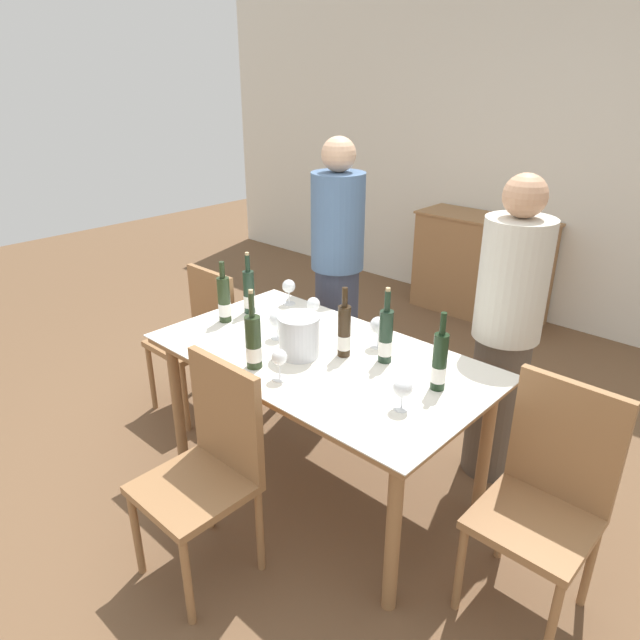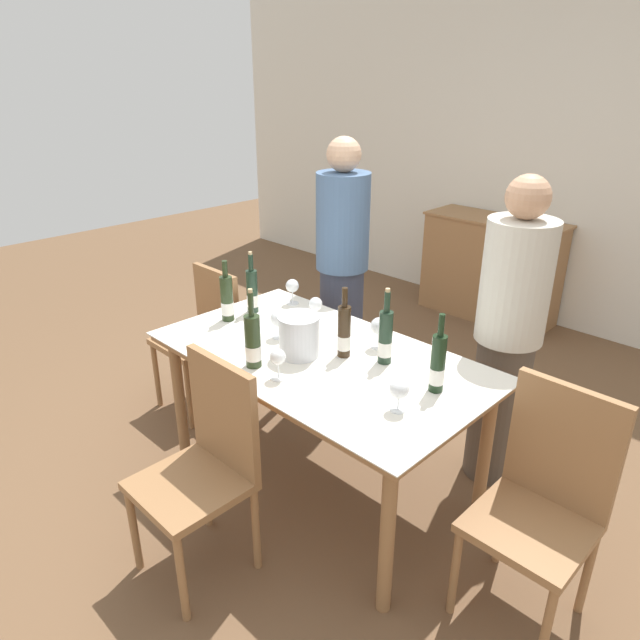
% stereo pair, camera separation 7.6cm
% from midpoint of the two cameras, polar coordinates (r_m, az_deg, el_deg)
% --- Properties ---
extents(ground_plane, '(12.00, 12.00, 0.00)m').
position_cam_midpoint_polar(ground_plane, '(3.16, -0.71, -16.00)').
color(ground_plane, brown).
extents(back_wall, '(8.00, 0.10, 2.80)m').
position_cam_midpoint_polar(back_wall, '(5.06, 23.91, 14.67)').
color(back_wall, silver).
rests_on(back_wall, ground_plane).
extents(sideboard_cabinet, '(1.17, 0.46, 0.88)m').
position_cam_midpoint_polar(sideboard_cabinet, '(5.22, 15.37, 5.18)').
color(sideboard_cabinet, '#996B42').
rests_on(sideboard_cabinet, ground_plane).
extents(dining_table, '(1.64, 0.92, 0.77)m').
position_cam_midpoint_polar(dining_table, '(2.77, -0.78, -4.90)').
color(dining_table, '#996B42').
rests_on(dining_table, ground_plane).
extents(ice_bucket, '(0.20, 0.20, 0.20)m').
position_cam_midpoint_polar(ice_bucket, '(2.69, -2.92, -1.51)').
color(ice_bucket, silver).
rests_on(ice_bucket, dining_table).
extents(wine_bottle_0, '(0.06, 0.06, 0.34)m').
position_cam_midpoint_polar(wine_bottle_0, '(2.68, 1.62, -1.19)').
color(wine_bottle_0, '#332314').
rests_on(wine_bottle_0, dining_table).
extents(wine_bottle_1, '(0.07, 0.07, 0.38)m').
position_cam_midpoint_polar(wine_bottle_1, '(2.59, -7.51, -2.30)').
color(wine_bottle_1, '#28381E').
rests_on(wine_bottle_1, dining_table).
extents(wine_bottle_2, '(0.07, 0.07, 0.37)m').
position_cam_midpoint_polar(wine_bottle_2, '(2.63, 5.77, -1.70)').
color(wine_bottle_2, '#1E3323').
rests_on(wine_bottle_2, dining_table).
extents(wine_bottle_3, '(0.06, 0.06, 0.35)m').
position_cam_midpoint_polar(wine_bottle_3, '(3.19, -7.79, 2.75)').
color(wine_bottle_3, '#1E3323').
rests_on(wine_bottle_3, dining_table).
extents(wine_bottle_4, '(0.07, 0.07, 0.34)m').
position_cam_midpoint_polar(wine_bottle_4, '(3.10, -10.25, 1.95)').
color(wine_bottle_4, '#28381E').
rests_on(wine_bottle_4, dining_table).
extents(wine_bottle_5, '(0.06, 0.06, 0.35)m').
position_cam_midpoint_polar(wine_bottle_5, '(2.44, 10.99, -4.22)').
color(wine_bottle_5, black).
rests_on(wine_bottle_5, dining_table).
extents(wine_glass_0, '(0.08, 0.08, 0.14)m').
position_cam_midpoint_polar(wine_glass_0, '(2.49, -4.95, -3.91)').
color(wine_glass_0, white).
rests_on(wine_glass_0, dining_table).
extents(wine_glass_1, '(0.08, 0.08, 0.15)m').
position_cam_midpoint_polar(wine_glass_1, '(3.30, -3.79, 3.30)').
color(wine_glass_1, white).
rests_on(wine_glass_1, dining_table).
extents(wine_glass_2, '(0.08, 0.08, 0.14)m').
position_cam_midpoint_polar(wine_glass_2, '(2.29, 7.31, -6.83)').
color(wine_glass_2, white).
rests_on(wine_glass_2, dining_table).
extents(wine_glass_3, '(0.09, 0.09, 0.15)m').
position_cam_midpoint_polar(wine_glass_3, '(2.87, -5.03, -0.01)').
color(wine_glass_3, white).
rests_on(wine_glass_3, dining_table).
extents(wine_glass_4, '(0.07, 0.07, 0.14)m').
position_cam_midpoint_polar(wine_glass_4, '(3.05, -1.38, 1.50)').
color(wine_glass_4, white).
rests_on(wine_glass_4, dining_table).
extents(wine_glass_5, '(0.09, 0.09, 0.16)m').
position_cam_midpoint_polar(wine_glass_5, '(2.78, 5.11, -0.64)').
color(wine_glass_5, white).
rests_on(wine_glass_5, dining_table).
extents(chair_left_end, '(0.42, 0.42, 0.89)m').
position_cam_midpoint_polar(chair_left_end, '(3.67, -12.57, -1.02)').
color(chair_left_end, '#996B42').
rests_on(chair_left_end, ground_plane).
extents(chair_near_front, '(0.42, 0.42, 0.96)m').
position_cam_midpoint_polar(chair_near_front, '(2.48, -11.86, -13.47)').
color(chair_near_front, '#996B42').
rests_on(chair_near_front, ground_plane).
extents(chair_right_end, '(0.42, 0.42, 0.97)m').
position_cam_midpoint_polar(chair_right_end, '(2.43, 20.99, -15.49)').
color(chair_right_end, '#996B42').
rests_on(chair_right_end, ground_plane).
extents(person_host, '(0.33, 0.33, 1.68)m').
position_cam_midpoint_polar(person_host, '(3.62, 1.13, 4.70)').
color(person_host, '#383F56').
rests_on(person_host, ground_plane).
extents(person_guest_left, '(0.33, 0.33, 1.61)m').
position_cam_midpoint_polar(person_guest_left, '(2.98, 17.33, -1.56)').
color(person_guest_left, '#51473D').
rests_on(person_guest_left, ground_plane).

